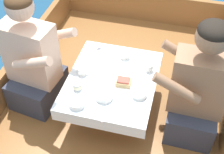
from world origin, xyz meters
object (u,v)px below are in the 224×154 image
at_px(person_port, 33,63).
at_px(coffee_cup_starboard, 149,67).
at_px(person_starboard, 197,91).
at_px(coffee_cup_port, 125,54).
at_px(tin_can, 77,86).
at_px(sandwich, 123,82).
at_px(coffee_cup_center, 82,70).

relative_size(person_port, coffee_cup_starboard, 11.46).
xyz_separation_m(person_starboard, coffee_cup_port, (-0.60, 0.30, -0.02)).
distance_m(person_starboard, tin_can, 0.88).
distance_m(person_port, tin_can, 0.44).
bearing_deg(coffee_cup_starboard, sandwich, -127.38).
bearing_deg(coffee_cup_port, sandwich, -79.35).
bearing_deg(person_starboard, coffee_cup_starboard, -25.03).
xyz_separation_m(coffee_cup_starboard, coffee_cup_center, (-0.50, -0.17, 0.00)).
bearing_deg(person_starboard, person_port, 1.91).
bearing_deg(person_starboard, coffee_cup_center, 0.07).
bearing_deg(coffee_cup_center, sandwich, -7.41).
distance_m(person_port, sandwich, 0.74).
bearing_deg(person_starboard, tin_can, 11.21).
bearing_deg(tin_can, coffee_cup_center, 96.47).
distance_m(person_port, coffee_cup_center, 0.40).
xyz_separation_m(coffee_cup_starboard, tin_can, (-0.48, -0.34, -0.00)).
bearing_deg(coffee_cup_starboard, coffee_cup_center, -161.62).
relative_size(person_port, person_starboard, 1.01).
distance_m(coffee_cup_starboard, tin_can, 0.59).
xyz_separation_m(person_port, coffee_cup_starboard, (0.90, 0.20, -0.01)).
bearing_deg(coffee_cup_starboard, tin_can, -145.18).
xyz_separation_m(person_starboard, sandwich, (-0.54, -0.02, -0.02)).
bearing_deg(coffee_cup_port, coffee_cup_center, -135.80).
distance_m(person_port, person_starboard, 1.28).
bearing_deg(sandwich, person_starboard, 2.44).
bearing_deg(coffee_cup_port, person_port, -155.79).
relative_size(person_starboard, coffee_cup_starboard, 11.32).
relative_size(person_starboard, sandwich, 8.68).
height_order(coffee_cup_port, coffee_cup_center, same).
bearing_deg(coffee_cup_center, coffee_cup_port, 44.20).
bearing_deg(coffee_cup_starboard, person_port, -167.57).
bearing_deg(sandwich, coffee_cup_port, 100.65).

